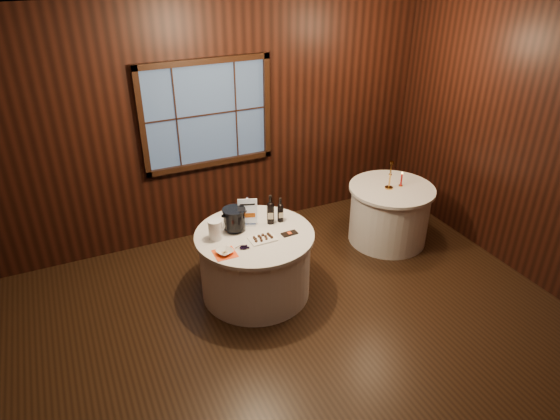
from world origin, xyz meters
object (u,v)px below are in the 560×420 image
port_bottle_right (280,211)px  cracker_bowl (225,252)px  port_bottle_left (271,211)px  sign_stand (248,216)px  red_candle (401,181)px  brass_candlestick (390,179)px  chocolate_box (289,233)px  grape_bunch (244,246)px  main_table (255,263)px  side_table (389,214)px  ice_bucket (234,219)px  chocolate_plate (263,238)px  glass_pitcher (215,229)px

port_bottle_right → cracker_bowl: size_ratio=1.78×
port_bottle_right → port_bottle_left: bearing=-172.3°
sign_stand → cracker_bowl: bearing=-114.8°
cracker_bowl → red_candle: 2.58m
port_bottle_right → brass_candlestick: brass_candlestick is taller
cracker_bowl → brass_candlestick: 2.42m
chocolate_box → brass_candlestick: (1.61, 0.46, 0.12)m
grape_bunch → main_table: bearing=46.6°
cracker_bowl → sign_stand: bearing=45.4°
port_bottle_right → main_table: bearing=-149.5°
side_table → grape_bunch: bearing=-166.9°
port_bottle_right → cracker_bowl: 0.86m
ice_bucket → chocolate_plate: ice_bucket is taller
ice_bucket → cracker_bowl: size_ratio=1.58×
chocolate_plate → cracker_bowl: size_ratio=1.74×
port_bottle_right → brass_candlestick: size_ratio=0.79×
sign_stand → chocolate_box: sign_stand is taller
main_table → chocolate_box: (0.33, -0.17, 0.39)m
main_table → grape_bunch: bearing=-133.4°
port_bottle_right → red_candle: 1.76m
sign_stand → cracker_bowl: 0.61m
cracker_bowl → red_candle: red_candle is taller
glass_pitcher → port_bottle_right: bearing=-13.0°
main_table → glass_pitcher: glass_pitcher is taller
port_bottle_left → red_candle: bearing=27.8°
cracker_bowl → port_bottle_right: bearing=24.7°
sign_stand → ice_bucket: (-0.17, -0.03, 0.02)m
red_candle → side_table: bearing=171.5°
main_table → port_bottle_right: (0.36, 0.12, 0.51)m
chocolate_plate → ice_bucket: bearing=122.0°
main_table → cracker_bowl: cracker_bowl is taller
side_table → brass_candlestick: 0.52m
chocolate_plate → red_candle: 2.13m
main_table → chocolate_plate: (0.03, -0.15, 0.40)m
brass_candlestick → red_candle: brass_candlestick is taller
chocolate_plate → chocolate_box: chocolate_plate is taller
cracker_bowl → red_candle: bearing=11.6°
side_table → grape_bunch: 2.30m
ice_bucket → cracker_bowl: bearing=-122.6°
port_bottle_right → cracker_bowl: bearing=-143.4°
chocolate_box → grape_bunch: size_ratio=1.07×
red_candle → chocolate_plate: bearing=-168.2°
port_bottle_left → brass_candlestick: size_ratio=0.93×
sign_stand → glass_pitcher: 0.43m
glass_pitcher → chocolate_plate: bearing=-44.1°
chocolate_box → brass_candlestick: size_ratio=0.47×
port_bottle_left → cracker_bowl: 0.76m
side_table → chocolate_box: (-1.67, -0.47, 0.39)m
glass_pitcher → brass_candlestick: 2.36m
brass_candlestick → chocolate_plate: bearing=-166.9°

